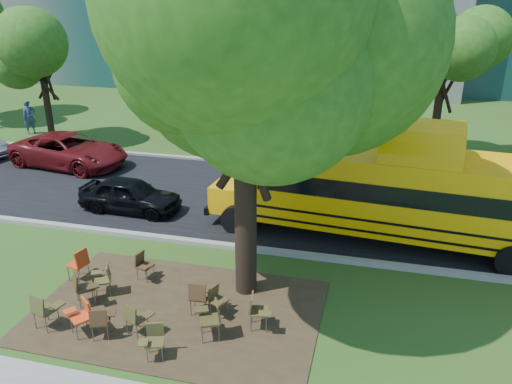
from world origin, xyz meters
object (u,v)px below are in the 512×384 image
(chair_9, at_px, (104,277))
(chair_12, at_px, (217,298))
(chair_8, at_px, (79,261))
(school_bus, at_px, (411,194))
(chair_1, at_px, (82,285))
(black_car, at_px, (130,195))
(chair_2, at_px, (101,320))
(chair_5, at_px, (154,338))
(chair_6, at_px, (212,316))
(chair_4, at_px, (135,317))
(pedestrian_a, at_px, (29,117))
(chair_3, at_px, (82,313))
(chair_0, at_px, (44,308))
(bg_car_red, at_px, (69,151))
(chair_11, at_px, (200,294))
(chair_7, at_px, (257,309))
(main_tree, at_px, (244,52))
(chair_10, at_px, (143,263))

(chair_9, xyz_separation_m, chair_12, (3.12, -0.15, -0.05))
(chair_8, bearing_deg, chair_12, -85.47)
(chair_9, bearing_deg, school_bus, -86.14)
(chair_1, bearing_deg, black_car, 153.66)
(school_bus, xyz_separation_m, chair_9, (-7.72, -5.01, -1.13))
(school_bus, height_order, chair_2, school_bus)
(chair_5, relative_size, chair_6, 0.85)
(chair_6, xyz_separation_m, chair_12, (-0.17, 0.85, -0.11))
(chair_2, relative_size, chair_8, 0.87)
(chair_6, bearing_deg, chair_4, 77.62)
(chair_4, height_order, pedestrian_a, pedestrian_a)
(chair_6, height_order, chair_12, chair_6)
(chair_9, bearing_deg, chair_3, 163.30)
(chair_1, bearing_deg, chair_9, 112.42)
(chair_2, xyz_separation_m, pedestrian_a, (-13.39, 15.35, 0.43))
(chair_0, bearing_deg, bg_car_red, 132.98)
(chair_4, xyz_separation_m, black_car, (-3.48, 6.49, 0.11))
(chair_8, xyz_separation_m, chair_9, (1.01, -0.47, -0.06))
(chair_2, bearing_deg, school_bus, 23.69)
(chair_4, height_order, black_car, black_car)
(chair_4, distance_m, chair_11, 1.61)
(chair_3, height_order, chair_11, chair_11)
(pedestrian_a, bearing_deg, chair_9, -103.21)
(black_car, bearing_deg, chair_8, -167.04)
(black_car, bearing_deg, chair_11, -137.05)
(black_car, relative_size, pedestrian_a, 1.95)
(chair_7, bearing_deg, chair_2, -79.90)
(school_bus, bearing_deg, chair_2, -130.54)
(school_bus, relative_size, chair_0, 12.74)
(black_car, bearing_deg, chair_3, -159.35)
(chair_4, distance_m, pedestrian_a, 20.63)
(chair_5, distance_m, bg_car_red, 14.39)
(main_tree, relative_size, chair_11, 10.54)
(chair_3, distance_m, pedestrian_a, 19.97)
(chair_6, distance_m, chair_10, 3.26)
(main_tree, distance_m, chair_1, 6.94)
(chair_2, xyz_separation_m, chair_9, (-0.88, 1.66, 0.01))
(black_car, height_order, bg_car_red, bg_car_red)
(chair_2, height_order, chair_12, chair_2)
(chair_0, xyz_separation_m, chair_5, (2.88, -0.27, -0.08))
(school_bus, xyz_separation_m, chair_6, (-4.43, -6.01, -1.07))
(chair_7, bearing_deg, pedestrian_a, -140.12)
(chair_10, bearing_deg, chair_8, -62.82)
(chair_4, height_order, chair_7, chair_7)
(chair_1, xyz_separation_m, chair_11, (2.99, 0.34, -0.00))
(chair_7, relative_size, chair_10, 1.12)
(chair_2, relative_size, chair_9, 0.97)
(chair_5, bearing_deg, chair_12, -133.41)
(chair_8, distance_m, black_car, 4.74)
(chair_0, distance_m, chair_4, 2.19)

